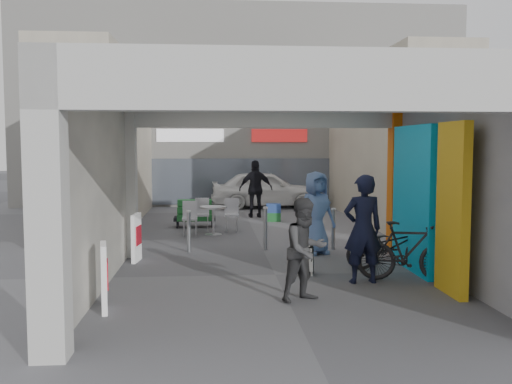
{
  "coord_description": "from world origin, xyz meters",
  "views": [
    {
      "loc": [
        -1.18,
        -10.46,
        2.42
      ],
      "look_at": [
        -0.28,
        1.0,
        1.48
      ],
      "focal_mm": 40.0,
      "sensor_mm": 36.0,
      "label": 1
    }
  ],
  "objects": [
    {
      "name": "ground",
      "position": [
        0.0,
        0.0,
        0.0
      ],
      "size": [
        90.0,
        90.0,
        0.0
      ],
      "primitive_type": "plane",
      "color": "#5B5B60",
      "rests_on": "ground"
    },
    {
      "name": "arcade_canopy",
      "position": [
        0.54,
        -0.82,
        2.3
      ],
      "size": [
        6.4,
        6.45,
        6.4
      ],
      "color": "#BBBBB6",
      "rests_on": "ground"
    },
    {
      "name": "far_building",
      "position": [
        -0.0,
        13.99,
        3.99
      ],
      "size": [
        18.0,
        4.08,
        8.0
      ],
      "color": "silver",
      "rests_on": "ground"
    },
    {
      "name": "plaza_bldg_left",
      "position": [
        -4.5,
        7.5,
        2.5
      ],
      "size": [
        2.0,
        9.0,
        5.0
      ],
      "primitive_type": "cube",
      "color": "beige",
      "rests_on": "ground"
    },
    {
      "name": "plaza_bldg_right",
      "position": [
        4.5,
        7.5,
        2.5
      ],
      "size": [
        2.0,
        9.0,
        5.0
      ],
      "primitive_type": "cube",
      "color": "beige",
      "rests_on": "ground"
    },
    {
      "name": "bollard_left",
      "position": [
        -1.7,
        2.4,
        0.47
      ],
      "size": [
        0.09,
        0.09,
        0.93
      ],
      "primitive_type": "cylinder",
      "color": "#979A9F",
      "rests_on": "ground"
    },
    {
      "name": "bollard_center",
      "position": [
        0.06,
        2.55,
        0.49
      ],
      "size": [
        0.09,
        0.09,
        0.98
      ],
      "primitive_type": "cylinder",
      "color": "#979A9F",
      "rests_on": "ground"
    },
    {
      "name": "bollard_right",
      "position": [
        1.64,
        2.48,
        0.47
      ],
      "size": [
        0.09,
        0.09,
        0.94
      ],
      "primitive_type": "cylinder",
      "color": "#979A9F",
      "rests_on": "ground"
    },
    {
      "name": "advert_board_near",
      "position": [
        -2.75,
        -2.15,
        0.51
      ],
      "size": [
        0.19,
        0.56,
        1.0
      ],
      "rotation": [
        0.0,
        0.0,
        0.19
      ],
      "color": "silver",
      "rests_on": "ground"
    },
    {
      "name": "advert_board_far",
      "position": [
        -2.75,
        1.44,
        0.51
      ],
      "size": [
        0.16,
        0.56,
        1.0
      ],
      "rotation": [
        0.0,
        0.0,
        -0.13
      ],
      "color": "silver",
      "rests_on": "ground"
    },
    {
      "name": "cafe_set",
      "position": [
        -1.26,
        5.17,
        0.33
      ],
      "size": [
        1.54,
        1.24,
        0.93
      ],
      "rotation": [
        0.0,
        0.0,
        0.13
      ],
      "color": "#B5B5BA",
      "rests_on": "ground"
    },
    {
      "name": "produce_stand",
      "position": [
        -1.68,
        6.4,
        0.32
      ],
      "size": [
        1.21,
        0.66,
        0.8
      ],
      "rotation": [
        0.0,
        0.0,
        -0.03
      ],
      "color": "black",
      "rests_on": "ground"
    },
    {
      "name": "crate_stack",
      "position": [
        0.78,
        7.49,
        0.28
      ],
      "size": [
        0.47,
        0.38,
        0.56
      ],
      "rotation": [
        0.0,
        0.0,
        -0.07
      ],
      "color": "#195926",
      "rests_on": "ground"
    },
    {
      "name": "border_collie",
      "position": [
        0.61,
        -0.05,
        0.26
      ],
      "size": [
        0.24,
        0.47,
        0.65
      ],
      "rotation": [
        0.0,
        0.0,
        -0.25
      ],
      "color": "black",
      "rests_on": "ground"
    },
    {
      "name": "man_with_dog",
      "position": [
        1.46,
        -0.74,
        0.96
      ],
      "size": [
        0.73,
        0.51,
        1.91
      ],
      "primitive_type": "imported",
      "rotation": [
        0.0,
        0.0,
        3.23
      ],
      "color": "black",
      "rests_on": "ground"
    },
    {
      "name": "man_back_turned",
      "position": [
        0.27,
        -1.82,
        0.8
      ],
      "size": [
        0.98,
        0.91,
        1.61
      ],
      "primitive_type": "imported",
      "rotation": [
        0.0,
        0.0,
        0.49
      ],
      "color": "#373739",
      "rests_on": "ground"
    },
    {
      "name": "man_elderly",
      "position": [
        1.13,
        1.98,
        0.92
      ],
      "size": [
        1.06,
        0.9,
        1.84
      ],
      "primitive_type": "imported",
      "rotation": [
        0.0,
        0.0,
        0.42
      ],
      "color": "#6281BF",
      "rests_on": "ground"
    },
    {
      "name": "man_crates",
      "position": [
        0.3,
        8.53,
        0.96
      ],
      "size": [
        1.14,
        0.51,
        1.92
      ],
      "primitive_type": "imported",
      "rotation": [
        0.0,
        0.0,
        3.18
      ],
      "color": "black",
      "rests_on": "ground"
    },
    {
      "name": "bicycle_front",
      "position": [
        2.3,
        0.28,
        0.46
      ],
      "size": [
        1.77,
        0.62,
        0.93
      ],
      "primitive_type": "imported",
      "rotation": [
        0.0,
        0.0,
        1.57
      ],
      "color": "black",
      "rests_on": "ground"
    },
    {
      "name": "bicycle_rear",
      "position": [
        2.3,
        -0.67,
        0.54
      ],
      "size": [
        1.85,
        0.83,
        1.07
      ],
      "primitive_type": "imported",
      "rotation": [
        0.0,
        0.0,
        1.38
      ],
      "color": "black",
      "rests_on": "ground"
    },
    {
      "name": "white_van",
      "position": [
        0.92,
        11.5,
        0.72
      ],
      "size": [
        4.26,
        1.75,
        1.45
      ],
      "primitive_type": "imported",
      "rotation": [
        0.0,
        0.0,
        1.56
      ],
      "color": "white",
      "rests_on": "ground"
    }
  ]
}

